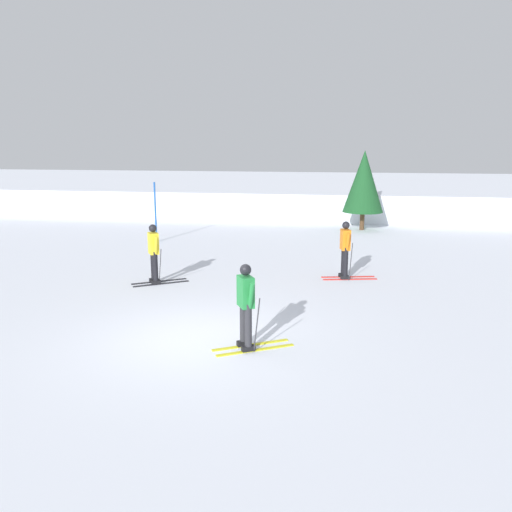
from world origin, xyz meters
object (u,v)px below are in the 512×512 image
at_px(skier_yellow, 154,252).
at_px(conifer_far_left, 364,182).
at_px(skier_green, 246,304).
at_px(trail_marker_pole, 155,212).
at_px(skier_orange, 345,248).

xyz_separation_m(skier_yellow, conifer_far_left, (6.17, 10.35, 1.29)).
distance_m(skier_green, trail_marker_pole, 11.78).
xyz_separation_m(skier_yellow, skier_green, (3.43, -4.32, 0.00)).
bearing_deg(skier_yellow, skier_green, -51.57).
relative_size(skier_orange, skier_green, 1.00).
xyz_separation_m(skier_green, trail_marker_pole, (-5.57, 10.37, 0.29)).
height_order(skier_yellow, trail_marker_pole, trail_marker_pole).
distance_m(skier_orange, trail_marker_pole, 8.80).
distance_m(skier_green, conifer_far_left, 14.98).
relative_size(skier_green, trail_marker_pole, 0.71).
distance_m(skier_yellow, skier_orange, 5.53).
bearing_deg(conifer_far_left, skier_green, -100.58).
height_order(skier_orange, skier_green, same).
bearing_deg(skier_yellow, skier_orange, 14.92).
distance_m(skier_yellow, trail_marker_pole, 6.43).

